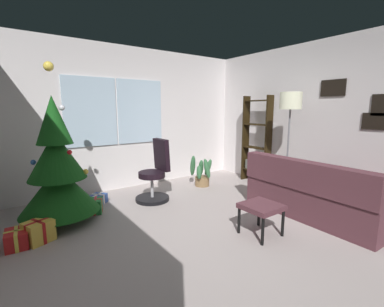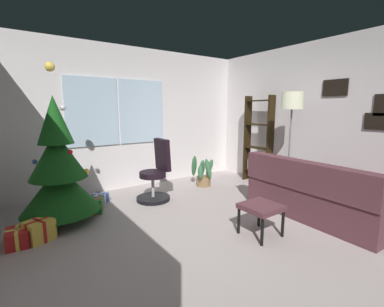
{
  "view_description": "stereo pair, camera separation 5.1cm",
  "coord_description": "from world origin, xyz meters",
  "px_view_note": "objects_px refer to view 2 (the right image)",
  "views": [
    {
      "loc": [
        -2.11,
        -2.2,
        1.52
      ],
      "look_at": [
        -0.13,
        0.55,
        0.95
      ],
      "focal_mm": 24.78,
      "sensor_mm": 36.0,
      "label": 1
    },
    {
      "loc": [
        -2.07,
        -2.23,
        1.52
      ],
      "look_at": [
        -0.13,
        0.55,
        0.95
      ],
      "focal_mm": 24.78,
      "sensor_mm": 36.0,
      "label": 2
    }
  ],
  "objects_px": {
    "holiday_tree": "(59,171)",
    "bookshelf": "(258,145)",
    "footstool": "(261,209)",
    "gift_box_blue": "(99,199)",
    "gift_box_green": "(96,205)",
    "potted_plant": "(203,174)",
    "office_chair": "(156,177)",
    "floor_lamp": "(292,109)",
    "couch": "(331,197)",
    "gift_box_red": "(18,238)",
    "gift_box_gold": "(39,231)"
  },
  "relations": [
    {
      "from": "potted_plant",
      "to": "holiday_tree",
      "type": "bearing_deg",
      "value": -174.16
    },
    {
      "from": "holiday_tree",
      "to": "gift_box_green",
      "type": "distance_m",
      "value": 0.78
    },
    {
      "from": "gift_box_red",
      "to": "office_chair",
      "type": "height_order",
      "value": "office_chair"
    },
    {
      "from": "potted_plant",
      "to": "floor_lamp",
      "type": "bearing_deg",
      "value": -60.1
    },
    {
      "from": "holiday_tree",
      "to": "bookshelf",
      "type": "height_order",
      "value": "holiday_tree"
    },
    {
      "from": "gift_box_green",
      "to": "holiday_tree",
      "type": "bearing_deg",
      "value": -167.67
    },
    {
      "from": "gift_box_blue",
      "to": "footstool",
      "type": "bearing_deg",
      "value": -60.21
    },
    {
      "from": "footstool",
      "to": "potted_plant",
      "type": "bearing_deg",
      "value": 71.56
    },
    {
      "from": "gift_box_blue",
      "to": "office_chair",
      "type": "distance_m",
      "value": 0.98
    },
    {
      "from": "gift_box_blue",
      "to": "potted_plant",
      "type": "height_order",
      "value": "potted_plant"
    },
    {
      "from": "gift_box_red",
      "to": "holiday_tree",
      "type": "bearing_deg",
      "value": 37.58
    },
    {
      "from": "footstool",
      "to": "gift_box_green",
      "type": "bearing_deg",
      "value": 127.21
    },
    {
      "from": "potted_plant",
      "to": "couch",
      "type": "bearing_deg",
      "value": -75.94
    },
    {
      "from": "office_chair",
      "to": "holiday_tree",
      "type": "bearing_deg",
      "value": -176.7
    },
    {
      "from": "gift_box_gold",
      "to": "floor_lamp",
      "type": "relative_size",
      "value": 0.2
    },
    {
      "from": "couch",
      "to": "gift_box_red",
      "type": "distance_m",
      "value": 4.01
    },
    {
      "from": "gift_box_red",
      "to": "potted_plant",
      "type": "height_order",
      "value": "potted_plant"
    },
    {
      "from": "couch",
      "to": "bookshelf",
      "type": "distance_m",
      "value": 1.96
    },
    {
      "from": "gift_box_blue",
      "to": "potted_plant",
      "type": "bearing_deg",
      "value": -5.85
    },
    {
      "from": "holiday_tree",
      "to": "potted_plant",
      "type": "relative_size",
      "value": 3.31
    },
    {
      "from": "gift_box_green",
      "to": "office_chair",
      "type": "distance_m",
      "value": 1.03
    },
    {
      "from": "holiday_tree",
      "to": "bookshelf",
      "type": "distance_m",
      "value": 3.7
    },
    {
      "from": "gift_box_green",
      "to": "office_chair",
      "type": "xyz_separation_m",
      "value": [
        0.99,
        -0.02,
        0.29
      ]
    },
    {
      "from": "floor_lamp",
      "to": "bookshelf",
      "type": "bearing_deg",
      "value": 71.96
    },
    {
      "from": "footstool",
      "to": "holiday_tree",
      "type": "bearing_deg",
      "value": 136.93
    },
    {
      "from": "gift_box_red",
      "to": "gift_box_green",
      "type": "xyz_separation_m",
      "value": [
        1.0,
        0.51,
        0.01
      ]
    },
    {
      "from": "holiday_tree",
      "to": "gift_box_blue",
      "type": "height_order",
      "value": "holiday_tree"
    },
    {
      "from": "couch",
      "to": "gift_box_blue",
      "type": "distance_m",
      "value": 3.54
    },
    {
      "from": "gift_box_green",
      "to": "floor_lamp",
      "type": "distance_m",
      "value": 3.45
    },
    {
      "from": "gift_box_blue",
      "to": "office_chair",
      "type": "bearing_deg",
      "value": -24.42
    },
    {
      "from": "couch",
      "to": "holiday_tree",
      "type": "bearing_deg",
      "value": 147.85
    },
    {
      "from": "footstool",
      "to": "gift_box_gold",
      "type": "bearing_deg",
      "value": 148.23
    },
    {
      "from": "footstool",
      "to": "gift_box_blue",
      "type": "height_order",
      "value": "footstool"
    },
    {
      "from": "couch",
      "to": "holiday_tree",
      "type": "xyz_separation_m",
      "value": [
        -3.16,
        1.98,
        0.42
      ]
    },
    {
      "from": "bookshelf",
      "to": "gift_box_red",
      "type": "bearing_deg",
      "value": -176.67
    },
    {
      "from": "floor_lamp",
      "to": "holiday_tree",
      "type": "bearing_deg",
      "value": 161.91
    },
    {
      "from": "gift_box_red",
      "to": "gift_box_green",
      "type": "distance_m",
      "value": 1.12
    },
    {
      "from": "footstool",
      "to": "floor_lamp",
      "type": "distance_m",
      "value": 2.01
    },
    {
      "from": "couch",
      "to": "gift_box_red",
      "type": "height_order",
      "value": "couch"
    },
    {
      "from": "gift_box_green",
      "to": "gift_box_blue",
      "type": "bearing_deg",
      "value": 68.21
    },
    {
      "from": "gift_box_blue",
      "to": "office_chair",
      "type": "relative_size",
      "value": 0.31
    },
    {
      "from": "gift_box_green",
      "to": "gift_box_gold",
      "type": "distance_m",
      "value": 0.94
    },
    {
      "from": "holiday_tree",
      "to": "floor_lamp",
      "type": "relative_size",
      "value": 1.17
    },
    {
      "from": "bookshelf",
      "to": "potted_plant",
      "type": "xyz_separation_m",
      "value": [
        -1.1,
        0.42,
        -0.53
      ]
    },
    {
      "from": "floor_lamp",
      "to": "potted_plant",
      "type": "relative_size",
      "value": 2.83
    },
    {
      "from": "footstool",
      "to": "gift_box_red",
      "type": "distance_m",
      "value": 2.81
    },
    {
      "from": "floor_lamp",
      "to": "gift_box_blue",
      "type": "bearing_deg",
      "value": 150.35
    },
    {
      "from": "floor_lamp",
      "to": "potted_plant",
      "type": "height_order",
      "value": "floor_lamp"
    },
    {
      "from": "gift_box_red",
      "to": "gift_box_blue",
      "type": "bearing_deg",
      "value": 37.26
    },
    {
      "from": "gift_box_green",
      "to": "bookshelf",
      "type": "distance_m",
      "value": 3.3
    }
  ]
}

